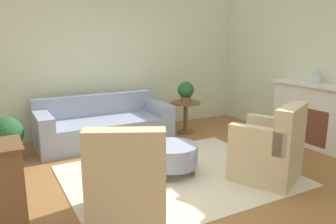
{
  "coord_description": "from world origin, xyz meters",
  "views": [
    {
      "loc": [
        -2.08,
        -3.52,
        1.8
      ],
      "look_at": [
        0.15,
        0.55,
        0.75
      ],
      "focal_mm": 35.0,
      "sensor_mm": 36.0,
      "label": 1
    }
  ],
  "objects": [
    {
      "name": "couch",
      "position": [
        -0.4,
        1.91,
        0.29
      ],
      "size": [
        2.28,
        1.0,
        0.81
      ],
      "color": "#8E99B2",
      "rests_on": "ground_plane"
    },
    {
      "name": "armchair_left",
      "position": [
        -0.98,
        -0.67,
        0.39
      ],
      "size": [
        1.0,
        1.01,
        1.0
      ],
      "color": "#C6B289",
      "rests_on": "rug"
    },
    {
      "name": "potted_plant_on_side_table",
      "position": [
        1.18,
        1.72,
        0.82
      ],
      "size": [
        0.31,
        0.31,
        0.39
      ],
      "color": "brown",
      "rests_on": "side_table"
    },
    {
      "name": "ground_plane",
      "position": [
        0.0,
        0.0,
        0.0
      ],
      "size": [
        16.0,
        16.0,
        0.0
      ],
      "primitive_type": "plane",
      "color": "#996638"
    },
    {
      "name": "vase_mantel_near",
      "position": [
        2.63,
        -0.01,
        1.16
      ],
      "size": [
        0.14,
        0.14,
        0.22
      ],
      "color": "silver",
      "rests_on": "fireplace"
    },
    {
      "name": "armchair_right",
      "position": [
        0.98,
        -0.67,
        0.39
      ],
      "size": [
        1.0,
        1.01,
        1.0
      ],
      "color": "#C6B289",
      "rests_on": "rug"
    },
    {
      "name": "potted_plant_floor",
      "position": [
        -1.95,
        1.69,
        0.38
      ],
      "size": [
        0.49,
        0.49,
        0.67
      ],
      "color": "brown",
      "rests_on": "ground_plane"
    },
    {
      "name": "rug",
      "position": [
        0.0,
        0.0,
        0.01
      ],
      "size": [
        2.88,
        2.28,
        0.01
      ],
      "color": "beige",
      "rests_on": "ground_plane"
    },
    {
      "name": "wall_right",
      "position": [
        2.89,
        0.0,
        1.4
      ],
      "size": [
        0.12,
        9.66,
        2.8
      ],
      "color": "beige",
      "rests_on": "ground_plane"
    },
    {
      "name": "ottoman_table",
      "position": [
        -0.04,
        0.09,
        0.27
      ],
      "size": [
        0.69,
        0.69,
        0.4
      ],
      "color": "#8E99B2",
      "rests_on": "rug"
    },
    {
      "name": "fireplace",
      "position": [
        2.64,
        -0.01,
        0.56
      ],
      "size": [
        0.44,
        1.56,
        1.08
      ],
      "color": "silver",
      "rests_on": "ground_plane"
    },
    {
      "name": "side_table",
      "position": [
        1.18,
        1.72,
        0.42
      ],
      "size": [
        0.56,
        0.56,
        0.6
      ],
      "color": "brown",
      "rests_on": "ground_plane"
    },
    {
      "name": "wall_back",
      "position": [
        0.0,
        2.58,
        1.4
      ],
      "size": [
        9.04,
        0.12,
        2.8
      ],
      "color": "beige",
      "rests_on": "ground_plane"
    }
  ]
}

